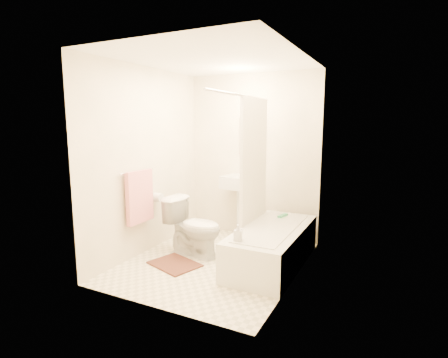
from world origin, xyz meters
The scene contains 17 objects.
floor centered at (0.00, 0.00, 0.00)m, with size 2.40×2.40×0.00m, color beige.
ceiling centered at (0.00, 0.00, 2.40)m, with size 2.40×2.40×0.00m, color white.
wall_back centered at (0.00, 1.20, 1.20)m, with size 2.00×0.02×2.40m, color beige.
wall_left centered at (-1.00, 0.00, 1.20)m, with size 0.02×2.40×2.40m, color beige.
wall_right centered at (1.00, 0.00, 1.20)m, with size 0.02×2.40×2.40m, color beige.
mirror centered at (0.00, 1.18, 1.50)m, with size 0.40×0.03×0.55m, color white.
curtain_rod centered at (0.30, 0.10, 2.00)m, with size 0.03×0.03×1.70m, color silver.
shower_curtain centered at (0.30, 0.50, 1.22)m, with size 0.04×0.80×1.55m, color silver.
towel_bar centered at (-0.96, -0.25, 1.10)m, with size 0.02×0.02×0.60m, color silver.
towel centered at (-0.93, -0.25, 0.78)m, with size 0.06×0.45×0.66m, color #CC7266.
toilet_paper centered at (-0.93, 0.12, 0.70)m, with size 0.12×0.12×0.11m, color white.
toilet centered at (-0.36, 0.10, 0.37)m, with size 0.42×0.75×0.74m, color white.
sink centered at (-0.11, 1.06, 0.50)m, with size 0.51×0.41×1.00m, color silver, non-canonical shape.
bathtub centered at (0.65, 0.25, 0.23)m, with size 0.70×1.60×0.45m, color silver, non-canonical shape.
bath_mat centered at (-0.39, -0.30, 0.01)m, with size 0.58×0.43×0.02m, color #502C23.
soap_bottle centered at (0.47, -0.36, 0.54)m, with size 0.08×0.09×0.18m, color white.
scrub_brush centered at (0.61, 0.78, 0.47)m, with size 0.06×0.19×0.04m, color #42B172.
Camera 1 is at (1.92, -3.61, 1.69)m, focal length 28.00 mm.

